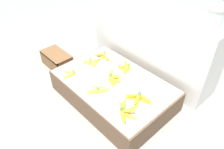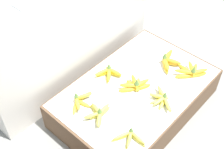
{
  "view_description": "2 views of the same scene",
  "coord_description": "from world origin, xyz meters",
  "px_view_note": "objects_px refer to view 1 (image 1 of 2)",
  "views": [
    {
      "loc": [
        1.19,
        -1.12,
        1.63
      ],
      "look_at": [
        -0.05,
        0.03,
        0.28
      ],
      "focal_mm": 35.0,
      "sensor_mm": 36.0,
      "label": 1
    },
    {
      "loc": [
        -1.23,
        -0.88,
        1.9
      ],
      "look_at": [
        -0.13,
        0.12,
        0.39
      ],
      "focal_mm": 50.0,
      "sensor_mm": 36.0,
      "label": 2
    }
  ],
  "objects_px": {
    "banana_bunch_middle_midright": "(139,98)",
    "banana_bunch_back_left": "(103,56)",
    "banana_bunch_front_midright": "(125,111)",
    "banana_bunch_back_midleft": "(126,67)",
    "wooden_crate": "(57,60)",
    "banana_bunch_middle_left": "(91,62)",
    "banana_bunch_middle_midleft": "(113,78)",
    "banana_bunch_front_midleft": "(97,90)",
    "foam_tray_white": "(167,8)",
    "banana_bunch_front_left": "(71,73)",
    "glass_jar": "(214,20)"
  },
  "relations": [
    {
      "from": "banana_bunch_back_left",
      "to": "banana_bunch_middle_midleft",
      "type": "bearing_deg",
      "value": -27.71
    },
    {
      "from": "banana_bunch_middle_midleft",
      "to": "banana_bunch_middle_midright",
      "type": "xyz_separation_m",
      "value": [
        0.36,
        -0.03,
        0.0
      ]
    },
    {
      "from": "banana_bunch_middle_midright",
      "to": "banana_bunch_back_midleft",
      "type": "distance_m",
      "value": 0.47
    },
    {
      "from": "glass_jar",
      "to": "banana_bunch_front_left",
      "type": "bearing_deg",
      "value": -139.08
    },
    {
      "from": "banana_bunch_middle_midright",
      "to": "glass_jar",
      "type": "bearing_deg",
      "value": 70.37
    },
    {
      "from": "banana_bunch_back_midleft",
      "to": "glass_jar",
      "type": "xyz_separation_m",
      "value": [
        0.61,
        0.33,
        0.63
      ]
    },
    {
      "from": "banana_bunch_middle_midright",
      "to": "banana_bunch_back_left",
      "type": "distance_m",
      "value": 0.75
    },
    {
      "from": "banana_bunch_front_left",
      "to": "banana_bunch_middle_midright",
      "type": "bearing_deg",
      "value": 16.96
    },
    {
      "from": "banana_bunch_middle_left",
      "to": "wooden_crate",
      "type": "bearing_deg",
      "value": -165.6
    },
    {
      "from": "banana_bunch_middle_midright",
      "to": "banana_bunch_front_midright",
      "type": "bearing_deg",
      "value": -83.41
    },
    {
      "from": "wooden_crate",
      "to": "banana_bunch_front_midright",
      "type": "relative_size",
      "value": 1.62
    },
    {
      "from": "wooden_crate",
      "to": "glass_jar",
      "type": "bearing_deg",
      "value": 24.79
    },
    {
      "from": "foam_tray_white",
      "to": "banana_bunch_middle_left",
      "type": "bearing_deg",
      "value": -122.45
    },
    {
      "from": "banana_bunch_middle_midleft",
      "to": "banana_bunch_back_midleft",
      "type": "xyz_separation_m",
      "value": [
        -0.04,
        0.22,
        -0.0
      ]
    },
    {
      "from": "banana_bunch_front_left",
      "to": "glass_jar",
      "type": "xyz_separation_m",
      "value": [
        0.93,
        0.8,
        0.63
      ]
    },
    {
      "from": "wooden_crate",
      "to": "banana_bunch_front_left",
      "type": "bearing_deg",
      "value": -13.91
    },
    {
      "from": "banana_bunch_middle_midleft",
      "to": "banana_bunch_middle_left",
      "type": "bearing_deg",
      "value": 176.97
    },
    {
      "from": "foam_tray_white",
      "to": "banana_bunch_front_midleft",
      "type": "bearing_deg",
      "value": -91.96
    },
    {
      "from": "wooden_crate",
      "to": "banana_bunch_middle_left",
      "type": "distance_m",
      "value": 0.57
    },
    {
      "from": "banana_bunch_middle_midleft",
      "to": "banana_bunch_middle_midright",
      "type": "relative_size",
      "value": 0.94
    },
    {
      "from": "banana_bunch_front_midleft",
      "to": "banana_bunch_back_midleft",
      "type": "distance_m",
      "value": 0.44
    },
    {
      "from": "banana_bunch_back_midleft",
      "to": "banana_bunch_middle_midleft",
      "type": "bearing_deg",
      "value": -81.07
    },
    {
      "from": "banana_bunch_middle_midleft",
      "to": "banana_bunch_middle_midright",
      "type": "bearing_deg",
      "value": -4.42
    },
    {
      "from": "banana_bunch_middle_left",
      "to": "banana_bunch_back_midleft",
      "type": "relative_size",
      "value": 1.21
    },
    {
      "from": "banana_bunch_middle_left",
      "to": "banana_bunch_middle_midright",
      "type": "distance_m",
      "value": 0.72
    },
    {
      "from": "wooden_crate",
      "to": "banana_bunch_front_midleft",
      "type": "xyz_separation_m",
      "value": [
        0.91,
        -0.1,
        0.17
      ]
    },
    {
      "from": "banana_bunch_back_midleft",
      "to": "foam_tray_white",
      "type": "height_order",
      "value": "foam_tray_white"
    },
    {
      "from": "banana_bunch_front_midleft",
      "to": "banana_bunch_middle_midleft",
      "type": "distance_m",
      "value": 0.22
    },
    {
      "from": "banana_bunch_front_midright",
      "to": "banana_bunch_middle_midleft",
      "type": "relative_size",
      "value": 1.11
    },
    {
      "from": "banana_bunch_back_midleft",
      "to": "glass_jar",
      "type": "bearing_deg",
      "value": 28.75
    },
    {
      "from": "banana_bunch_front_left",
      "to": "banana_bunch_back_left",
      "type": "xyz_separation_m",
      "value": [
        -0.0,
        0.44,
        0.0
      ]
    },
    {
      "from": "banana_bunch_middle_midleft",
      "to": "banana_bunch_back_left",
      "type": "relative_size",
      "value": 0.95
    },
    {
      "from": "banana_bunch_front_midleft",
      "to": "banana_bunch_front_midright",
      "type": "distance_m",
      "value": 0.36
    },
    {
      "from": "banana_bunch_back_midleft",
      "to": "banana_bunch_back_left",
      "type": "bearing_deg",
      "value": -173.83
    },
    {
      "from": "banana_bunch_middle_midright",
      "to": "banana_bunch_back_midleft",
      "type": "bearing_deg",
      "value": 147.61
    },
    {
      "from": "banana_bunch_middle_left",
      "to": "glass_jar",
      "type": "xyz_separation_m",
      "value": [
        0.93,
        0.54,
        0.63
      ]
    },
    {
      "from": "banana_bunch_front_left",
      "to": "banana_bunch_middle_midleft",
      "type": "xyz_separation_m",
      "value": [
        0.36,
        0.25,
        0.01
      ]
    },
    {
      "from": "banana_bunch_front_midright",
      "to": "banana_bunch_back_midleft",
      "type": "relative_size",
      "value": 1.47
    },
    {
      "from": "glass_jar",
      "to": "wooden_crate",
      "type": "bearing_deg",
      "value": -155.21
    },
    {
      "from": "foam_tray_white",
      "to": "banana_bunch_front_midright",
      "type": "bearing_deg",
      "value": -69.88
    },
    {
      "from": "banana_bunch_middle_left",
      "to": "glass_jar",
      "type": "distance_m",
      "value": 1.24
    },
    {
      "from": "wooden_crate",
      "to": "banana_bunch_middle_midleft",
      "type": "distance_m",
      "value": 0.91
    },
    {
      "from": "banana_bunch_middle_midright",
      "to": "foam_tray_white",
      "type": "height_order",
      "value": "foam_tray_white"
    },
    {
      "from": "banana_bunch_front_midleft",
      "to": "banana_bunch_back_midleft",
      "type": "height_order",
      "value": "banana_bunch_back_midleft"
    },
    {
      "from": "banana_bunch_front_midright",
      "to": "banana_bunch_middle_midright",
      "type": "relative_size",
      "value": 1.05
    },
    {
      "from": "banana_bunch_front_left",
      "to": "foam_tray_white",
      "type": "xyz_separation_m",
      "value": [
        0.41,
        0.92,
        0.54
      ]
    },
    {
      "from": "wooden_crate",
      "to": "banana_bunch_middle_left",
      "type": "xyz_separation_m",
      "value": [
        0.53,
        0.14,
        0.18
      ]
    },
    {
      "from": "banana_bunch_front_midleft",
      "to": "banana_bunch_front_left",
      "type": "bearing_deg",
      "value": -175.31
    },
    {
      "from": "banana_bunch_front_midright",
      "to": "banana_bunch_middle_midleft",
      "type": "bearing_deg",
      "value": 149.92
    },
    {
      "from": "banana_bunch_middle_midleft",
      "to": "wooden_crate",
      "type": "bearing_deg",
      "value": -172.52
    }
  ]
}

